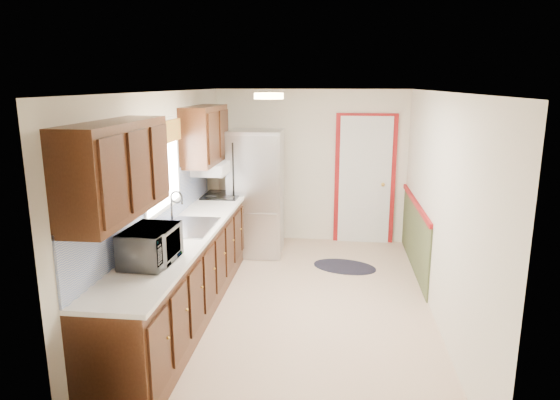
# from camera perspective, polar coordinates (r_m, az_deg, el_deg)

# --- Properties ---
(room_shell) EXTENTS (3.20, 5.20, 2.52)m
(room_shell) POSITION_cam_1_polar(r_m,az_deg,el_deg) (5.48, 2.16, -0.37)
(room_shell) COLOR beige
(room_shell) RESTS_ON ground
(kitchen_run) EXTENTS (0.63, 4.00, 2.20)m
(kitchen_run) POSITION_cam_1_polar(r_m,az_deg,el_deg) (5.54, -11.00, -4.65)
(kitchen_run) COLOR black
(kitchen_run) RESTS_ON ground
(back_wall_trim) EXTENTS (1.12, 2.30, 2.08)m
(back_wall_trim) POSITION_cam_1_polar(r_m,az_deg,el_deg) (7.72, 10.78, 1.03)
(back_wall_trim) COLOR maroon
(back_wall_trim) RESTS_ON ground
(ceiling_fixture) EXTENTS (0.30, 0.30, 0.06)m
(ceiling_fixture) POSITION_cam_1_polar(r_m,az_deg,el_deg) (5.16, -1.29, 11.80)
(ceiling_fixture) COLOR #FFD88C
(ceiling_fixture) RESTS_ON room_shell
(microwave) EXTENTS (0.34, 0.59, 0.39)m
(microwave) POSITION_cam_1_polar(r_m,az_deg,el_deg) (4.51, -14.60, -4.66)
(microwave) COLOR white
(microwave) RESTS_ON kitchen_run
(refrigerator) EXTENTS (0.78, 0.77, 1.83)m
(refrigerator) POSITION_cam_1_polar(r_m,az_deg,el_deg) (7.33, -2.73, 0.83)
(refrigerator) COLOR #B7B7BC
(refrigerator) RESTS_ON ground
(rug) EXTENTS (1.00, 0.79, 0.01)m
(rug) POSITION_cam_1_polar(r_m,az_deg,el_deg) (7.03, 7.38, -7.56)
(rug) COLOR black
(rug) RESTS_ON ground
(cooktop) EXTENTS (0.50, 0.61, 0.02)m
(cooktop) POSITION_cam_1_polar(r_m,az_deg,el_deg) (7.07, -6.64, 0.57)
(cooktop) COLOR black
(cooktop) RESTS_ON kitchen_run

